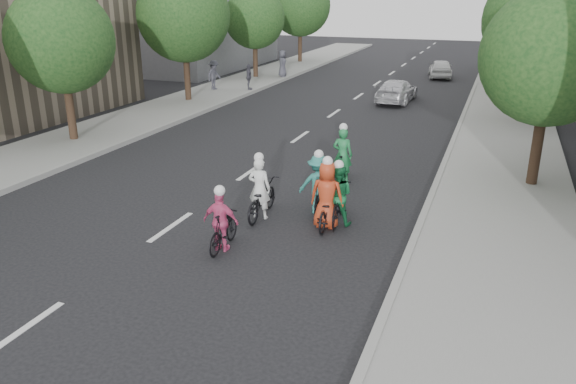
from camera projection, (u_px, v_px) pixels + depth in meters
The scene contains 25 objects.
ground at pixel (171, 227), 14.52m from camera, with size 120.00×120.00×0.00m, color black.
sidewalk_left at pixel (137, 120), 25.95m from camera, with size 4.00×80.00×0.15m, color gray.
curb_left at pixel (174, 123), 25.30m from camera, with size 0.18×80.00×0.18m, color #999993.
sidewalk_right at pixel (505, 154), 20.62m from camera, with size 4.00×80.00×0.15m, color gray.
curb_right at pixel (450, 149), 21.27m from camera, with size 0.18×80.00×0.18m, color #999993.
bldg_sw at pixel (183, 13), 43.09m from camera, with size 10.00×14.00×8.00m, color slate.
tree_l_2 at pixel (61, 40), 21.17m from camera, with size 4.00×4.00×5.97m.
tree_l_3 at pixel (183, 15), 28.89m from camera, with size 4.80×4.80×6.93m.
tree_l_4 at pixel (255, 18), 36.99m from camera, with size 4.00×4.00×5.97m.
tree_l_5 at pixel (300, 6), 44.71m from camera, with size 4.80×4.80×6.93m.
tree_r_0 at pixel (551, 57), 16.04m from camera, with size 4.00×4.00×5.97m.
tree_r_1 at pixel (541, 21), 23.76m from camera, with size 4.80×4.80×6.93m.
tree_r_2 at pixel (532, 23), 31.86m from camera, with size 4.00×4.00×5.97m.
tree_r_3 at pixel (530, 8), 39.58m from camera, with size 4.80×4.80×6.93m.
cyclist_0 at pixel (327, 202), 14.35m from camera, with size 0.89×1.79×1.91m.
cyclist_1 at pixel (343, 161), 17.81m from camera, with size 0.64×1.48×1.89m.
cyclist_2 at pixel (261, 196), 14.99m from camera, with size 0.75×1.94×1.82m.
cyclist_3 at pixel (338, 199), 14.56m from camera, with size 0.84×1.87×1.74m.
cyclist_4 at pixel (319, 188), 15.29m from camera, with size 1.14×1.65×1.78m.
cyclist_5 at pixel (222, 226), 13.09m from camera, with size 0.88×1.58×1.62m.
follow_car_lead at pixel (397, 91), 30.32m from camera, with size 1.68×4.14×1.20m, color silver.
follow_car_trail at pixel (441, 69), 38.56m from camera, with size 1.48×3.67×1.25m, color white.
spectator_0 at pixel (214, 75), 33.11m from camera, with size 1.10×0.63×1.70m, color #44444F.
spectator_1 at pixel (249, 77), 33.08m from camera, with size 0.87×0.36×1.49m, color #4E4C59.
spectator_2 at pixel (282, 64), 37.93m from camera, with size 0.85×0.55×1.74m, color #4A4A57.
Camera 1 is at (7.56, -11.40, 5.82)m, focal length 35.00 mm.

